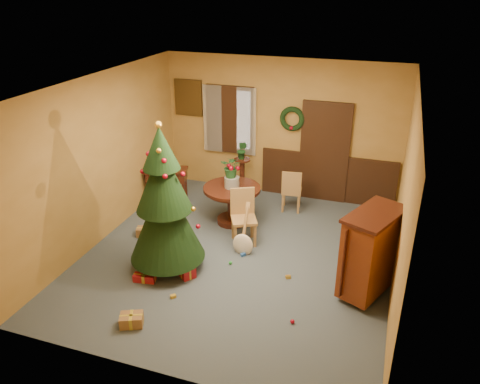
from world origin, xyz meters
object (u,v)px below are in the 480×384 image
at_px(chair_near, 243,214).
at_px(christmas_tree, 164,203).
at_px(dining_table, 232,198).
at_px(sideboard, 371,251).
at_px(writing_desk, 167,177).

bearing_deg(chair_near, christmas_tree, -126.16).
bearing_deg(christmas_tree, dining_table, 75.38).
distance_m(dining_table, chair_near, 0.71).
bearing_deg(chair_near, sideboard, -21.07).
bearing_deg(dining_table, christmas_tree, -104.62).
relative_size(dining_table, christmas_tree, 0.44).
height_order(christmas_tree, sideboard, christmas_tree).
height_order(dining_table, christmas_tree, christmas_tree).
bearing_deg(dining_table, sideboard, -28.49).
bearing_deg(sideboard, christmas_tree, -173.70).
bearing_deg(writing_desk, chair_near, -26.20).
distance_m(dining_table, writing_desk, 1.62).
bearing_deg(writing_desk, sideboard, -23.54).
xyz_separation_m(chair_near, writing_desk, (-1.98, 0.98, 0.04)).
distance_m(dining_table, christmas_tree, 1.95).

